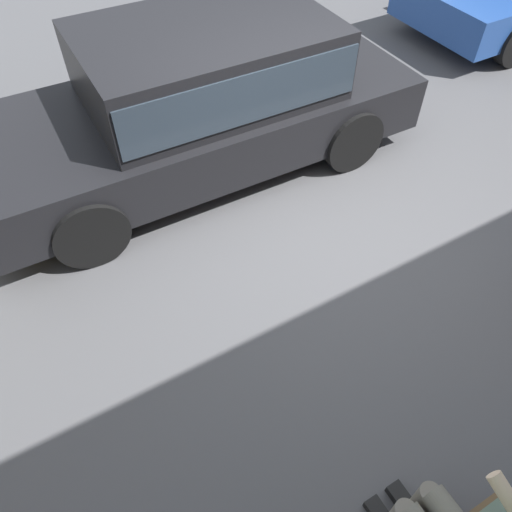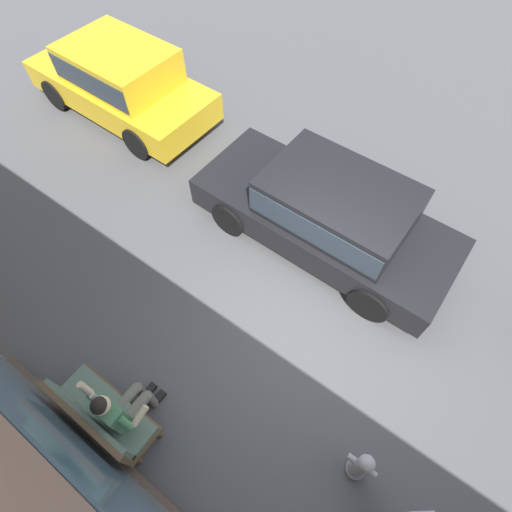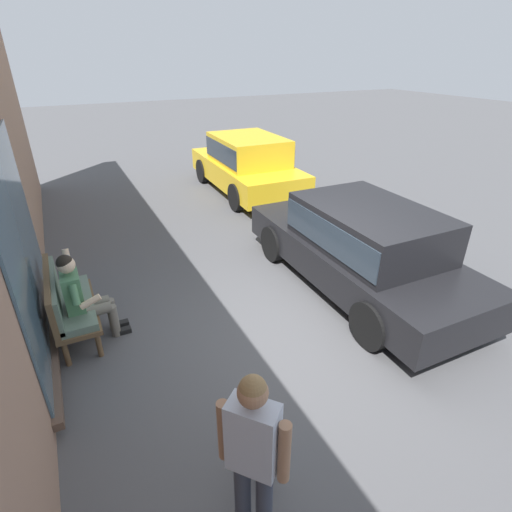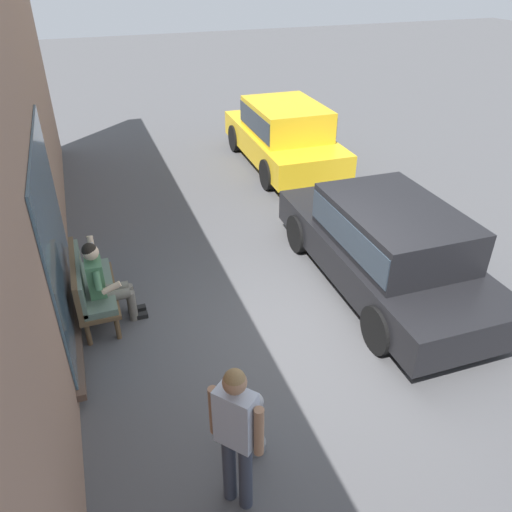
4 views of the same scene
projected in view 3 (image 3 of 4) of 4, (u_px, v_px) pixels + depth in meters
name	position (u px, v px, depth m)	size (l,w,h in m)	color
ground_plane	(299.00, 330.00, 5.71)	(60.00, 60.00, 0.00)	#4C4C4F
bench	(65.00, 301.00, 5.38)	(1.45, 0.55, 0.98)	brown
person_on_phone	(82.00, 296.00, 5.24)	(0.73, 0.74, 1.31)	#6B665B
parked_car_mid	(362.00, 244.00, 6.41)	(4.49, 1.92, 1.45)	black
parked_car_far	(247.00, 162.00, 10.91)	(4.32, 1.98, 1.55)	gold
pedestrian_standing	(253.00, 452.00, 2.83)	(0.44, 0.39, 1.73)	#383D4C
fire_hydrant	(263.00, 438.00, 3.67)	(0.38, 0.26, 0.81)	slate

